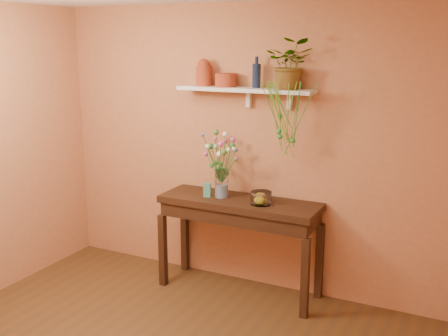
# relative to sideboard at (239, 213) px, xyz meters

# --- Properties ---
(room) EXTENTS (4.04, 4.04, 2.70)m
(room) POSITION_rel_sideboard_xyz_m (-0.07, -1.74, 0.57)
(room) COLOR #523317
(room) RESTS_ON ground
(sideboard) EXTENTS (1.51, 0.49, 0.92)m
(sideboard) POSITION_rel_sideboard_xyz_m (0.00, 0.00, 0.00)
(sideboard) COLOR #321D0F
(sideboard) RESTS_ON ground
(wall_shelf) EXTENTS (1.30, 0.24, 0.19)m
(wall_shelf) POSITION_rel_sideboard_xyz_m (-0.01, 0.14, 1.13)
(wall_shelf) COLOR white
(wall_shelf) RESTS_ON room
(terracotta_jug) EXTENTS (0.20, 0.20, 0.25)m
(terracotta_jug) POSITION_rel_sideboard_xyz_m (-0.45, 0.15, 1.27)
(terracotta_jug) COLOR #AA361E
(terracotta_jug) RESTS_ON wall_shelf
(terracotta_pot) EXTENTS (0.23, 0.23, 0.12)m
(terracotta_pot) POSITION_rel_sideboard_xyz_m (-0.21, 0.15, 1.21)
(terracotta_pot) COLOR #AA361E
(terracotta_pot) RESTS_ON wall_shelf
(blue_bottle) EXTENTS (0.10, 0.10, 0.28)m
(blue_bottle) POSITION_rel_sideboard_xyz_m (0.09, 0.16, 1.27)
(blue_bottle) COLOR #121E3A
(blue_bottle) RESTS_ON wall_shelf
(spider_plant) EXTENTS (0.46, 0.42, 0.44)m
(spider_plant) POSITION_rel_sideboard_xyz_m (0.41, 0.13, 1.37)
(spider_plant) COLOR #29812A
(spider_plant) RESTS_ON wall_shelf
(plant_fronds) EXTENTS (0.45, 0.33, 0.67)m
(plant_fronds) POSITION_rel_sideboard_xyz_m (0.42, -0.03, 0.90)
(plant_fronds) COLOR #29812A
(plant_fronds) RESTS_ON wall_shelf
(glass_vase) EXTENTS (0.13, 0.13, 0.27)m
(glass_vase) POSITION_rel_sideboard_xyz_m (-0.18, -0.01, 0.25)
(glass_vase) COLOR white
(glass_vase) RESTS_ON sideboard
(bouquet) EXTENTS (0.40, 0.45, 0.48)m
(bouquet) POSITION_rel_sideboard_xyz_m (-0.19, 0.00, 0.57)
(bouquet) COLOR #386B28
(bouquet) RESTS_ON glass_vase
(glass_bowl) EXTENTS (0.19, 0.19, 0.11)m
(glass_bowl) POSITION_rel_sideboard_xyz_m (0.23, -0.04, 0.19)
(glass_bowl) COLOR white
(glass_bowl) RESTS_ON sideboard
(lemon) EXTENTS (0.08, 0.08, 0.08)m
(lemon) POSITION_rel_sideboard_xyz_m (0.23, -0.06, 0.18)
(lemon) COLOR yellow
(lemon) RESTS_ON glass_bowl
(carton) EXTENTS (0.08, 0.07, 0.13)m
(carton) POSITION_rel_sideboard_xyz_m (-0.31, -0.06, 0.20)
(carton) COLOR #316D80
(carton) RESTS_ON sideboard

